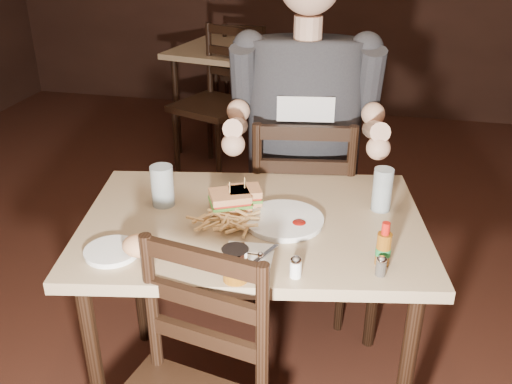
% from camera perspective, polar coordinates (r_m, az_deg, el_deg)
% --- Properties ---
extents(room_shell, '(7.00, 7.00, 7.00)m').
position_cam_1_polar(room_shell, '(1.69, -2.52, 16.50)').
color(room_shell, black).
rests_on(room_shell, ground).
extents(main_table, '(1.24, 0.94, 0.77)m').
position_cam_1_polar(main_table, '(1.93, -0.33, -5.14)').
color(main_table, tan).
rests_on(main_table, ground).
extents(bg_table, '(0.94, 0.94, 0.77)m').
position_cam_1_polar(bg_table, '(4.37, -2.30, 13.10)').
color(bg_table, tan).
rests_on(bg_table, ground).
extents(chair_far, '(0.52, 0.55, 0.97)m').
position_cam_1_polar(chair_far, '(2.53, 4.50, -2.10)').
color(chair_far, black).
rests_on(chair_far, ground).
extents(bg_chair_far, '(0.42, 0.45, 0.87)m').
position_cam_1_polar(bg_chair_far, '(4.95, -0.58, 11.77)').
color(bg_chair_far, black).
rests_on(bg_chair_far, ground).
extents(bg_chair_near, '(0.61, 0.64, 0.99)m').
position_cam_1_polar(bg_chair_near, '(3.91, -4.34, 8.63)').
color(bg_chair_near, black).
rests_on(bg_chair_near, ground).
extents(diner, '(0.68, 0.57, 1.06)m').
position_cam_1_polar(diner, '(2.27, 5.00, 9.46)').
color(diner, '#292B2E').
rests_on(diner, chair_far).
extents(dinner_plate, '(0.30, 0.30, 0.01)m').
position_cam_1_polar(dinner_plate, '(1.86, 2.79, -2.94)').
color(dinner_plate, white).
rests_on(dinner_plate, main_table).
extents(sandwich_left, '(0.16, 0.15, 0.11)m').
position_cam_1_polar(sandwich_left, '(1.90, -2.63, -0.25)').
color(sandwich_left, tan).
rests_on(sandwich_left, dinner_plate).
extents(sandwich_right, '(0.13, 0.12, 0.10)m').
position_cam_1_polar(sandwich_right, '(1.93, -1.14, 0.07)').
color(sandwich_right, tan).
rests_on(sandwich_right, dinner_plate).
extents(fries_pile, '(0.28, 0.22, 0.04)m').
position_cam_1_polar(fries_pile, '(1.83, -3.29, -2.66)').
color(fries_pile, tan).
rests_on(fries_pile, dinner_plate).
extents(ketchup_dollop, '(0.05, 0.05, 0.01)m').
position_cam_1_polar(ketchup_dollop, '(1.83, 4.33, -3.07)').
color(ketchup_dollop, maroon).
rests_on(ketchup_dollop, dinner_plate).
extents(glass_left, '(0.09, 0.09, 0.14)m').
position_cam_1_polar(glass_left, '(1.98, -9.34, 0.62)').
color(glass_left, silver).
rests_on(glass_left, main_table).
extents(glass_right, '(0.08, 0.08, 0.15)m').
position_cam_1_polar(glass_right, '(1.96, 12.52, 0.24)').
color(glass_right, silver).
rests_on(glass_right, main_table).
extents(hot_sauce, '(0.05, 0.05, 0.14)m').
position_cam_1_polar(hot_sauce, '(1.67, 12.68, -5.06)').
color(hot_sauce, brown).
rests_on(hot_sauce, main_table).
extents(salt_shaker, '(0.04, 0.04, 0.06)m').
position_cam_1_polar(salt_shaker, '(1.60, 3.99, -7.55)').
color(salt_shaker, white).
rests_on(salt_shaker, main_table).
extents(pepper_shaker, '(0.04, 0.04, 0.06)m').
position_cam_1_polar(pepper_shaker, '(1.64, 12.39, -7.28)').
color(pepper_shaker, '#38332D').
rests_on(pepper_shaker, main_table).
extents(syrup_dispenser, '(0.09, 0.09, 0.10)m').
position_cam_1_polar(syrup_dispenser, '(1.57, -2.07, -7.24)').
color(syrup_dispenser, brown).
rests_on(syrup_dispenser, main_table).
extents(napkin, '(0.16, 0.15, 0.00)m').
position_cam_1_polar(napkin, '(1.70, -0.75, -6.29)').
color(napkin, white).
rests_on(napkin, main_table).
extents(knife, '(0.05, 0.19, 0.00)m').
position_cam_1_polar(knife, '(1.67, -1.44, -6.83)').
color(knife, silver).
rests_on(knife, napkin).
extents(fork, '(0.08, 0.17, 0.01)m').
position_cam_1_polar(fork, '(1.68, 0.50, -6.59)').
color(fork, silver).
rests_on(fork, napkin).
extents(side_plate, '(0.19, 0.19, 0.01)m').
position_cam_1_polar(side_plate, '(1.76, -14.19, -5.88)').
color(side_plate, white).
rests_on(side_plate, main_table).
extents(bread_roll, '(0.12, 0.11, 0.06)m').
position_cam_1_polar(bread_roll, '(1.70, -11.51, -5.28)').
color(bread_roll, tan).
rests_on(bread_roll, side_plate).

